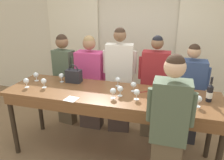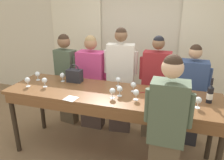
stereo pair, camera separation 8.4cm
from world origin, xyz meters
name	(u,v)px [view 1 (the left image)]	position (x,y,z in m)	size (l,w,h in m)	color
ground_plane	(111,154)	(0.00, 0.00, 0.00)	(18.00, 18.00, 0.00)	#846647
wall_back	(136,41)	(0.00, 1.96, 1.40)	(12.00, 0.06, 2.80)	beige
curtain_panel_left	(74,41)	(-1.41, 1.90, 1.34)	(1.17, 0.03, 2.69)	#EFE5C6
curtain_panel_right	(207,48)	(1.41, 1.90, 1.34)	(1.17, 0.03, 2.69)	#EFE5C6
tasting_bar	(110,100)	(0.00, -0.03, 0.93)	(2.93, 0.83, 1.03)	brown
wine_bottle	(210,93)	(1.25, 0.06, 1.15)	(0.07, 0.07, 0.32)	black
handbag	(74,76)	(-0.65, 0.23, 1.13)	(0.23, 0.14, 0.28)	#232328
wine_glass_front_left	(36,75)	(-1.24, 0.13, 1.12)	(0.08, 0.08, 0.14)	white
wine_glass_front_mid	(179,91)	(0.89, 0.08, 1.12)	(0.08, 0.08, 0.14)	white
wine_glass_front_right	(26,81)	(-1.21, -0.15, 1.12)	(0.08, 0.08, 0.14)	white
wine_glass_center_left	(113,91)	(0.08, -0.17, 1.12)	(0.08, 0.08, 0.14)	white
wine_glass_center_mid	(137,92)	(0.38, -0.13, 1.12)	(0.08, 0.08, 0.14)	white
wine_glass_center_right	(120,89)	(0.15, -0.08, 1.12)	(0.08, 0.08, 0.14)	white
wine_glass_back_left	(44,81)	(-0.97, -0.09, 1.12)	(0.08, 0.08, 0.14)	white
wine_glass_back_mid	(61,76)	(-0.83, 0.19, 1.12)	(0.08, 0.08, 0.14)	white
wine_glass_back_right	(118,80)	(0.04, 0.25, 1.12)	(0.08, 0.08, 0.14)	white
wine_glass_near_host	(133,85)	(0.29, 0.12, 1.12)	(0.08, 0.08, 0.14)	white
wine_glass_by_bottle	(199,99)	(1.11, -0.13, 1.12)	(0.08, 0.08, 0.14)	white
napkin	(71,99)	(-0.42, -0.35, 1.03)	(0.17, 0.17, 0.00)	white
pen	(143,92)	(0.42, 0.12, 1.03)	(0.11, 0.08, 0.01)	maroon
guest_olive_jacket	(65,78)	(-1.06, 0.70, 0.90)	(0.48, 0.26, 1.68)	brown
guest_pink_top	(91,83)	(-0.56, 0.70, 0.85)	(0.57, 0.28, 1.68)	#473833
guest_cream_sweater	(119,81)	(-0.05, 0.70, 0.94)	(0.55, 0.27, 1.82)	#473833
guest_striped_shirt	(154,88)	(0.54, 0.70, 0.88)	(0.54, 0.23, 1.72)	brown
guest_navy_coat	(188,95)	(1.07, 0.70, 0.82)	(0.55, 0.28, 1.63)	#28282D
host_pouring	(168,133)	(0.80, -0.60, 0.91)	(0.48, 0.25, 1.76)	brown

